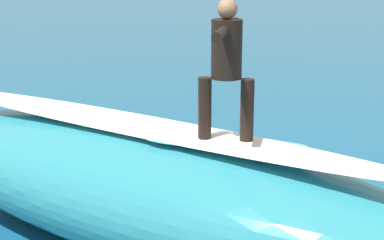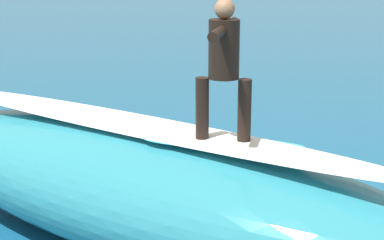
# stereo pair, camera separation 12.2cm
# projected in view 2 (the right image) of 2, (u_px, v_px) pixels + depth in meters

# --- Properties ---
(ground_plane) EXTENTS (120.00, 120.00, 0.00)m
(ground_plane) POSITION_uv_depth(u_px,v_px,m) (208.00, 189.00, 10.46)
(ground_plane) COLOR #145175
(wave_crest) EXTENTS (9.50, 5.04, 1.68)m
(wave_crest) POSITION_uv_depth(u_px,v_px,m) (140.00, 187.00, 8.33)
(wave_crest) COLOR teal
(wave_crest) RESTS_ON ground_plane
(wave_foam_lip) EXTENTS (7.72, 3.07, 0.08)m
(wave_foam_lip) POSITION_uv_depth(u_px,v_px,m) (139.00, 125.00, 8.09)
(wave_foam_lip) COLOR white
(wave_foam_lip) RESTS_ON wave_crest
(surfboard_riding) EXTENTS (2.05, 0.74, 0.06)m
(surfboard_riding) POSITION_uv_depth(u_px,v_px,m) (223.00, 143.00, 7.37)
(surfboard_riding) COLOR #33B2D1
(surfboard_riding) RESTS_ON wave_crest
(surfer_riding) EXTENTS (0.67, 1.60, 1.69)m
(surfer_riding) POSITION_uv_depth(u_px,v_px,m) (224.00, 60.00, 7.10)
(surfer_riding) COLOR black
(surfer_riding) RESTS_ON surfboard_riding
(surfboard_paddling) EXTENTS (2.06, 1.13, 0.07)m
(surfboard_paddling) POSITION_uv_depth(u_px,v_px,m) (174.00, 149.00, 12.48)
(surfboard_paddling) COLOR #33B2D1
(surfboard_paddling) RESTS_ON ground_plane
(surfer_paddling) EXTENTS (1.66, 0.73, 0.30)m
(surfer_paddling) POSITION_uv_depth(u_px,v_px,m) (180.00, 142.00, 12.44)
(surfer_paddling) COLOR black
(surfer_paddling) RESTS_ON surfboard_paddling
(foam_patch_near) EXTENTS (1.01, 0.82, 0.13)m
(foam_patch_near) POSITION_uv_depth(u_px,v_px,m) (212.00, 177.00, 10.88)
(foam_patch_near) COLOR white
(foam_patch_near) RESTS_ON ground_plane
(foam_patch_mid) EXTENTS (1.03, 1.19, 0.12)m
(foam_patch_mid) POSITION_uv_depth(u_px,v_px,m) (42.00, 146.00, 12.66)
(foam_patch_mid) COLOR white
(foam_patch_mid) RESTS_ON ground_plane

